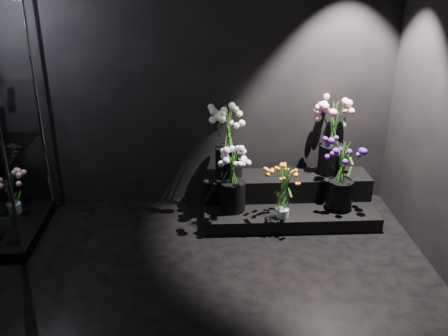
{
  "coord_description": "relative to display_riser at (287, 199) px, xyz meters",
  "views": [
    {
      "loc": [
        0.1,
        -2.73,
        2.38
      ],
      "look_at": [
        0.29,
        1.2,
        0.7
      ],
      "focal_mm": 40.0,
      "sensor_mm": 36.0,
      "label": 1
    }
  ],
  "objects": [
    {
      "name": "floor",
      "position": [
        -0.94,
        -1.67,
        -0.15
      ],
      "size": [
        4.0,
        4.0,
        0.0
      ],
      "primitive_type": "plane",
      "color": "black",
      "rests_on": "ground"
    },
    {
      "name": "bouquet_cream_roses",
      "position": [
        -0.57,
        0.12,
        0.61
      ],
      "size": [
        0.47,
        0.47,
        0.71
      ],
      "rotation": [
        0.0,
        0.0,
        -0.29
      ],
      "color": "black",
      "rests_on": "display_riser"
    },
    {
      "name": "display_riser",
      "position": [
        0.0,
        0.0,
        0.0
      ],
      "size": [
        1.65,
        0.73,
        0.37
      ],
      "color": "black",
      "rests_on": "floor"
    },
    {
      "name": "bouquet_pink_roses",
      "position": [
        0.45,
        0.13,
        0.63
      ],
      "size": [
        0.4,
        0.4,
        0.74
      ],
      "rotation": [
        0.0,
        0.0,
        0.1
      ],
      "color": "black",
      "rests_on": "display_riser"
    },
    {
      "name": "wall_back",
      "position": [
        -0.94,
        0.33,
        1.25
      ],
      "size": [
        4.0,
        0.0,
        4.0
      ],
      "primitive_type": "plane",
      "rotation": [
        1.57,
        0.0,
        0.0
      ],
      "color": "black",
      "rests_on": "floor"
    },
    {
      "name": "bouquet_lilac",
      "position": [
        -0.55,
        -0.17,
        0.35
      ],
      "size": [
        0.42,
        0.42,
        0.62
      ],
      "rotation": [
        0.0,
        0.0,
        0.14
      ],
      "color": "black",
      "rests_on": "display_riser"
    },
    {
      "name": "bouquet_purple",
      "position": [
        0.47,
        -0.19,
        0.36
      ],
      "size": [
        0.38,
        0.38,
        0.66
      ],
      "rotation": [
        0.0,
        0.0,
        -0.13
      ],
      "color": "black",
      "rests_on": "display_riser"
    },
    {
      "name": "bouquet_orange_bells",
      "position": [
        -0.1,
        -0.34,
        0.26
      ],
      "size": [
        0.33,
        0.33,
        0.54
      ],
      "rotation": [
        0.0,
        0.0,
        -0.28
      ],
      "color": "white",
      "rests_on": "display_riser"
    },
    {
      "name": "bouquet_case_base_pink",
      "position": [
        -2.65,
        -0.05,
        0.18
      ],
      "size": [
        0.35,
        0.35,
        0.43
      ],
      "rotation": [
        0.0,
        0.0,
        0.09
      ],
      "color": "white",
      "rests_on": "display_case"
    }
  ]
}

